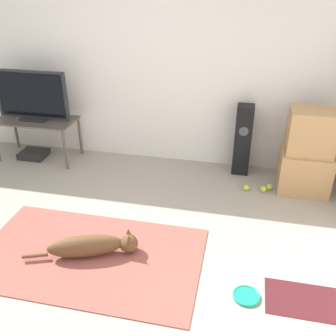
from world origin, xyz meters
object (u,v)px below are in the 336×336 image
object	(u,v)px
floor_speaker	(243,140)
tv_stand	(36,124)
tv	(31,96)
cardboard_box_lower	(304,171)
tennis_ball_loose_on_carpet	(269,187)
game_console	(34,154)
tennis_ball_by_boxes	(263,189)
tennis_ball_near_speaker	(246,188)
frisbee	(246,296)
cardboard_box_upper	(311,132)
dog	(93,245)

from	to	relation	value
floor_speaker	tv_stand	size ratio (longest dim) A/B	0.85
floor_speaker	tv	distance (m)	2.61
tv_stand	cardboard_box_lower	bearing A→B (deg)	-1.98
tennis_ball_loose_on_carpet	game_console	bearing A→B (deg)	176.40
tv	tennis_ball_by_boxes	distance (m)	2.97
tennis_ball_loose_on_carpet	tv_stand	bearing A→B (deg)	176.11
tv_stand	game_console	bearing A→B (deg)	-176.07
tennis_ball_near_speaker	frisbee	bearing A→B (deg)	-88.11
cardboard_box_upper	tennis_ball_near_speaker	distance (m)	0.91
frisbee	cardboard_box_upper	size ratio (longest dim) A/B	0.44
game_console	frisbee	bearing A→B (deg)	-33.01
tv	tennis_ball_loose_on_carpet	distance (m)	3.03
cardboard_box_lower	tennis_ball_near_speaker	xyz separation A→B (m)	(-0.61, -0.16, -0.20)
tv	tv_stand	bearing A→B (deg)	-90.00
cardboard_box_lower	tennis_ball_near_speaker	bearing A→B (deg)	-165.40
tv	tennis_ball_by_boxes	bearing A→B (deg)	-5.23
cardboard_box_lower	tv	xyz separation A→B (m)	(-3.27, 0.12, 0.61)
tennis_ball_near_speaker	tennis_ball_loose_on_carpet	xyz separation A→B (m)	(0.26, 0.07, 0.00)
tennis_ball_near_speaker	tv	bearing A→B (deg)	174.13
dog	frisbee	world-z (taller)	dog
cardboard_box_lower	tennis_ball_loose_on_carpet	size ratio (longest dim) A/B	8.20
cardboard_box_upper	dog	bearing A→B (deg)	-140.52
floor_speaker	tennis_ball_near_speaker	distance (m)	0.59
frisbee	cardboard_box_upper	world-z (taller)	cardboard_box_upper
floor_speaker	tennis_ball_by_boxes	size ratio (longest dim) A/B	12.84
tennis_ball_by_boxes	tennis_ball_near_speaker	world-z (taller)	same
tv	frisbee	bearing A→B (deg)	-34.20
tv_stand	tennis_ball_by_boxes	distance (m)	2.89
dog	cardboard_box_upper	size ratio (longest dim) A/B	1.96
dog	tv	bearing A→B (deg)	130.25
dog	game_console	xyz separation A→B (m)	(-1.50, 1.64, -0.07)
dog	tv_stand	xyz separation A→B (m)	(-1.39, 1.64, 0.36)
frisbee	tennis_ball_near_speaker	size ratio (longest dim) A/B	3.18
cardboard_box_lower	tennis_ball_by_boxes	distance (m)	0.48
cardboard_box_lower	game_console	distance (m)	3.38
tennis_ball_by_boxes	game_console	xyz separation A→B (m)	(-2.96, 0.25, 0.01)
dog	tennis_ball_loose_on_carpet	distance (m)	2.10
cardboard_box_lower	cardboard_box_upper	xyz separation A→B (m)	(-0.00, 0.01, 0.47)
floor_speaker	tennis_ball_near_speaker	world-z (taller)	floor_speaker
frisbee	cardboard_box_lower	size ratio (longest dim) A/B	0.39
dog	cardboard_box_lower	bearing A→B (deg)	39.28
cardboard_box_lower	cardboard_box_upper	size ratio (longest dim) A/B	1.13
cardboard_box_upper	tennis_ball_near_speaker	world-z (taller)	cardboard_box_upper
cardboard_box_lower	cardboard_box_upper	distance (m)	0.47
floor_speaker	tennis_ball_loose_on_carpet	size ratio (longest dim) A/B	12.84
cardboard_box_lower	tv	bearing A→B (deg)	177.97
tv	tennis_ball_near_speaker	bearing A→B (deg)	-5.87
cardboard_box_lower	tv_stand	xyz separation A→B (m)	(-3.27, 0.11, 0.24)
floor_speaker	tennis_ball_loose_on_carpet	world-z (taller)	floor_speaker
cardboard_box_lower	tennis_ball_loose_on_carpet	distance (m)	0.41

